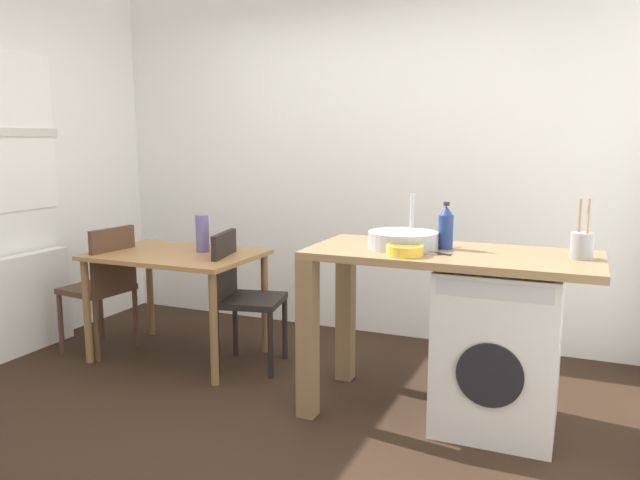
% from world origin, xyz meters
% --- Properties ---
extents(ground_plane, '(5.46, 5.46, 0.00)m').
position_xyz_m(ground_plane, '(0.00, 0.00, 0.00)').
color(ground_plane, black).
extents(wall_back, '(4.60, 0.10, 2.70)m').
position_xyz_m(wall_back, '(0.00, 1.75, 1.35)').
color(wall_back, white).
rests_on(wall_back, ground_plane).
extents(radiator, '(0.10, 0.80, 0.70)m').
position_xyz_m(radiator, '(-2.02, 0.30, 0.35)').
color(radiator, white).
rests_on(radiator, ground_plane).
extents(dining_table, '(1.10, 0.76, 0.74)m').
position_xyz_m(dining_table, '(-0.95, 0.64, 0.64)').
color(dining_table, '#9E7042').
rests_on(dining_table, ground_plane).
extents(chair_person_seat, '(0.44, 0.44, 0.90)m').
position_xyz_m(chair_person_seat, '(-1.49, 0.54, 0.51)').
color(chair_person_seat, '#4C3323').
rests_on(chair_person_seat, ground_plane).
extents(chair_opposite, '(0.47, 0.47, 0.90)m').
position_xyz_m(chair_opposite, '(-0.47, 0.68, 0.51)').
color(chair_opposite, black).
rests_on(chair_opposite, ground_plane).
extents(kitchen_counter, '(1.50, 0.68, 0.92)m').
position_xyz_m(kitchen_counter, '(0.75, 0.44, 0.76)').
color(kitchen_counter, olive).
rests_on(kitchen_counter, ground_plane).
extents(washing_machine, '(0.60, 0.61, 0.86)m').
position_xyz_m(washing_machine, '(1.22, 0.43, 0.43)').
color(washing_machine, silver).
rests_on(washing_machine, ground_plane).
extents(sink_basin, '(0.38, 0.38, 0.09)m').
position_xyz_m(sink_basin, '(0.70, 0.44, 0.97)').
color(sink_basin, '#9EA0A5').
rests_on(sink_basin, kitchen_counter).
extents(tap, '(0.02, 0.02, 0.28)m').
position_xyz_m(tap, '(0.70, 0.62, 1.06)').
color(tap, '#B2B2B7').
rests_on(tap, kitchen_counter).
extents(bottle_tall_green, '(0.08, 0.08, 0.25)m').
position_xyz_m(bottle_tall_green, '(0.91, 0.51, 1.03)').
color(bottle_tall_green, navy).
rests_on(bottle_tall_green, kitchen_counter).
extents(mixing_bowl, '(0.19, 0.19, 0.05)m').
position_xyz_m(mixing_bowl, '(0.76, 0.24, 0.95)').
color(mixing_bowl, gold).
rests_on(mixing_bowl, kitchen_counter).
extents(utensil_crock, '(0.11, 0.11, 0.30)m').
position_xyz_m(utensil_crock, '(1.59, 0.49, 0.99)').
color(utensil_crock, gray).
rests_on(utensil_crock, kitchen_counter).
extents(vase, '(0.09, 0.09, 0.25)m').
position_xyz_m(vase, '(-0.80, 0.74, 0.87)').
color(vase, slate).
rests_on(vase, dining_table).
extents(scissors, '(0.15, 0.06, 0.01)m').
position_xyz_m(scissors, '(0.91, 0.34, 0.92)').
color(scissors, '#B2B2B7').
rests_on(scissors, kitchen_counter).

